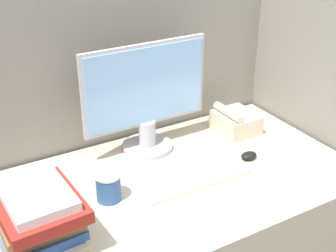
{
  "coord_description": "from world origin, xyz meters",
  "views": [
    {
      "loc": [
        -0.74,
        -0.88,
        1.75
      ],
      "look_at": [
        0.03,
        0.44,
        0.96
      ],
      "focal_mm": 50.0,
      "sensor_mm": 36.0,
      "label": 1
    }
  ],
  "objects_px": {
    "monitor": "(146,100)",
    "keyboard": "(194,179)",
    "mouse": "(249,156)",
    "coffee_cup": "(108,187)",
    "book_stack": "(38,217)",
    "desk_telephone": "(235,122)"
  },
  "relations": [
    {
      "from": "coffee_cup",
      "to": "keyboard",
      "type": "bearing_deg",
      "value": -10.57
    },
    {
      "from": "mouse",
      "to": "book_stack",
      "type": "bearing_deg",
      "value": -175.01
    },
    {
      "from": "monitor",
      "to": "desk_telephone",
      "type": "xyz_separation_m",
      "value": [
        0.42,
        -0.07,
        -0.17
      ]
    },
    {
      "from": "keyboard",
      "to": "mouse",
      "type": "relative_size",
      "value": 6.25
    },
    {
      "from": "monitor",
      "to": "coffee_cup",
      "type": "height_order",
      "value": "monitor"
    },
    {
      "from": "book_stack",
      "to": "desk_telephone",
      "type": "height_order",
      "value": "book_stack"
    },
    {
      "from": "monitor",
      "to": "mouse",
      "type": "xyz_separation_m",
      "value": [
        0.32,
        -0.29,
        -0.21
      ]
    },
    {
      "from": "keyboard",
      "to": "coffee_cup",
      "type": "distance_m",
      "value": 0.33
    },
    {
      "from": "coffee_cup",
      "to": "book_stack",
      "type": "xyz_separation_m",
      "value": [
        -0.28,
        -0.11,
        0.05
      ]
    },
    {
      "from": "monitor",
      "to": "book_stack",
      "type": "height_order",
      "value": "monitor"
    },
    {
      "from": "mouse",
      "to": "desk_telephone",
      "type": "height_order",
      "value": "desk_telephone"
    },
    {
      "from": "monitor",
      "to": "mouse",
      "type": "relative_size",
      "value": 7.76
    },
    {
      "from": "monitor",
      "to": "keyboard",
      "type": "distance_m",
      "value": 0.38
    },
    {
      "from": "monitor",
      "to": "keyboard",
      "type": "relative_size",
      "value": 1.24
    },
    {
      "from": "keyboard",
      "to": "monitor",
      "type": "bearing_deg",
      "value": 96.43
    },
    {
      "from": "mouse",
      "to": "book_stack",
      "type": "relative_size",
      "value": 0.22
    },
    {
      "from": "monitor",
      "to": "keyboard",
      "type": "xyz_separation_m",
      "value": [
        0.04,
        -0.32,
        -0.21
      ]
    },
    {
      "from": "keyboard",
      "to": "mouse",
      "type": "xyz_separation_m",
      "value": [
        0.28,
        0.03,
        0.01
      ]
    },
    {
      "from": "mouse",
      "to": "monitor",
      "type": "bearing_deg",
      "value": 137.88
    },
    {
      "from": "keyboard",
      "to": "desk_telephone",
      "type": "xyz_separation_m",
      "value": [
        0.38,
        0.25,
        0.04
      ]
    },
    {
      "from": "keyboard",
      "to": "desk_telephone",
      "type": "relative_size",
      "value": 2.34
    },
    {
      "from": "mouse",
      "to": "desk_telephone",
      "type": "xyz_separation_m",
      "value": [
        0.1,
        0.22,
        0.03
      ]
    }
  ]
}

